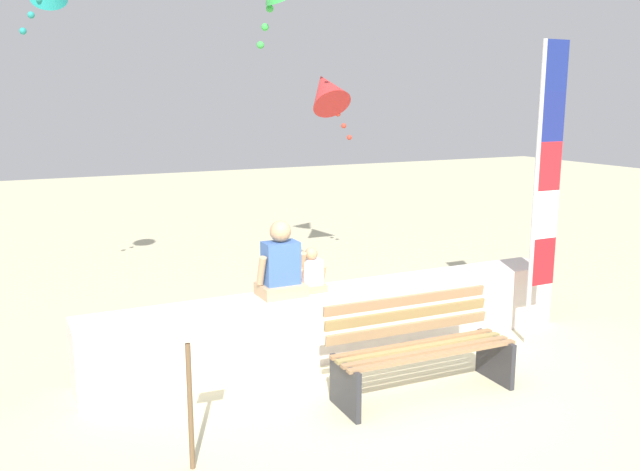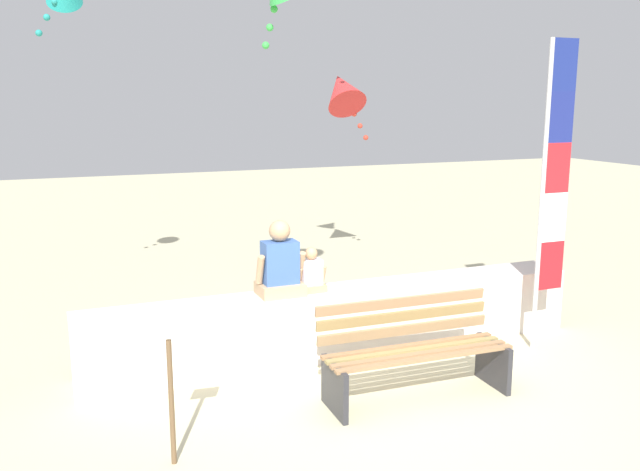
# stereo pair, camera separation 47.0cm
# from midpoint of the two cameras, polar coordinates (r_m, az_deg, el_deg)

# --- Properties ---
(ground_plane) EXTENTS (40.00, 40.00, 0.00)m
(ground_plane) POSITION_cam_midpoint_polar(r_m,az_deg,el_deg) (6.52, 4.50, -13.05)
(ground_plane) COLOR #C3BC96
(seawall_ledge) EXTENTS (5.52, 0.55, 0.72)m
(seawall_ledge) POSITION_cam_midpoint_polar(r_m,az_deg,el_deg) (7.33, -0.04, -7.20)
(seawall_ledge) COLOR silver
(seawall_ledge) RESTS_ON ground
(park_bench) EXTENTS (1.77, 0.66, 0.88)m
(park_bench) POSITION_cam_midpoint_polar(r_m,az_deg,el_deg) (6.37, 6.33, -9.55)
(park_bench) COLOR #95704C
(park_bench) RESTS_ON ground
(person_adult) EXTENTS (0.51, 0.38, 0.78)m
(person_adult) POSITION_cam_midpoint_polar(r_m,az_deg,el_deg) (6.91, -5.28, -2.66)
(person_adult) COLOR tan
(person_adult) RESTS_ON seawall_ledge
(person_child) EXTENTS (0.31, 0.23, 0.48)m
(person_child) POSITION_cam_midpoint_polar(r_m,az_deg,el_deg) (7.07, -2.66, -3.32)
(person_child) COLOR tan
(person_child) RESTS_ON seawall_ledge
(flag_banner) EXTENTS (0.36, 0.05, 3.32)m
(flag_banner) POSITION_cam_midpoint_polar(r_m,az_deg,el_deg) (7.63, 16.80, 4.65)
(flag_banner) COLOR #B7B7BC
(flag_banner) RESTS_ON ground
(kite_red) EXTENTS (0.74, 0.84, 1.17)m
(kite_red) POSITION_cam_midpoint_polar(r_m,az_deg,el_deg) (10.35, -0.78, 12.21)
(kite_red) COLOR red
(sign_post) EXTENTS (0.24, 0.04, 1.17)m
(sign_post) POSITION_cam_midpoint_polar(r_m,az_deg,el_deg) (5.13, -13.67, -11.86)
(sign_post) COLOR brown
(sign_post) RESTS_ON ground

